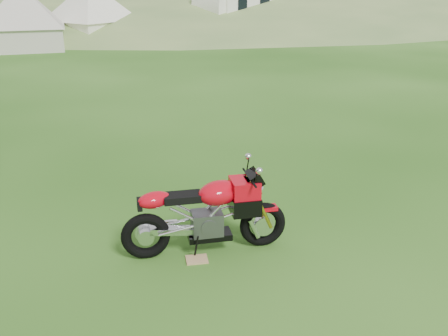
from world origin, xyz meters
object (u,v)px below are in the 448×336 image
sport_motorcycle (205,209)px  tent_mid (91,11)px  caravan (239,11)px  tent_left (23,17)px  plywood_board (197,259)px

sport_motorcycle → tent_mid: bearing=95.0°
sport_motorcycle → caravan: 22.42m
tent_left → tent_mid: bearing=39.6°
tent_left → caravan: (10.82, 0.41, -0.14)m
caravan → plywood_board: bearing=-138.7°
plywood_board → caravan: caravan is taller
tent_mid → caravan: 7.57m
sport_motorcycle → caravan: (12.05, 18.90, 0.65)m
plywood_board → tent_left: size_ratio=0.08×
sport_motorcycle → plywood_board: sport_motorcycle is taller
caravan → tent_mid: bearing=154.1°
tent_left → tent_mid: 3.77m
tent_mid → caravan: size_ratio=0.61×
sport_motorcycle → tent_mid: tent_mid is taller
tent_left → caravan: bearing=14.8°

